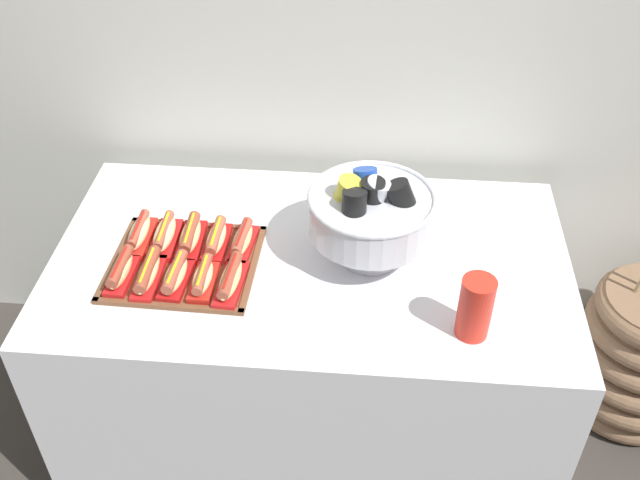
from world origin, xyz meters
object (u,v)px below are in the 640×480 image
(floor_vase, at_px, (639,353))
(hot_dog_4, at_px, (230,279))
(hot_dog_9, at_px, (242,240))
(punch_bowl, at_px, (371,212))
(hot_dog_3, at_px, (203,278))
(hot_dog_1, at_px, (148,273))
(hot_dog_6, at_px, (165,235))
(cup_stack, at_px, (475,308))
(hot_dog_0, at_px, (121,271))
(hot_dog_7, at_px, (190,237))
(hot_dog_2, at_px, (175,276))
(hot_dog_5, at_px, (139,233))
(hot_dog_8, at_px, (216,239))
(serving_tray, at_px, (184,264))
(buffet_table, at_px, (311,345))

(floor_vase, xyz_separation_m, hot_dog_4, (-1.31, -0.36, 0.57))
(hot_dog_9, xyz_separation_m, punch_bowl, (0.36, 0.00, 0.12))
(punch_bowl, bearing_deg, hot_dog_3, -159.11)
(hot_dog_4, bearing_deg, hot_dog_1, 178.64)
(hot_dog_6, distance_m, cup_stack, 0.90)
(hot_dog_0, height_order, hot_dog_7, hot_dog_0)
(hot_dog_2, height_order, hot_dog_5, same)
(hot_dog_2, height_order, hot_dog_7, hot_dog_7)
(hot_dog_2, distance_m, hot_dog_7, 0.17)
(hot_dog_1, relative_size, hot_dog_8, 1.07)
(hot_dog_7, bearing_deg, hot_dog_2, -91.36)
(hot_dog_2, bearing_deg, hot_dog_0, 178.64)
(hot_dog_1, bearing_deg, hot_dog_8, 46.37)
(hot_dog_1, distance_m, punch_bowl, 0.62)
(cup_stack, bearing_deg, hot_dog_4, 170.47)
(serving_tray, bearing_deg, punch_bowl, 9.23)
(hot_dog_2, bearing_deg, hot_dog_9, 46.37)
(hot_dog_4, distance_m, hot_dog_9, 0.17)
(serving_tray, height_order, hot_dog_0, hot_dog_0)
(hot_dog_3, relative_size, hot_dog_7, 0.85)
(hot_dog_4, distance_m, hot_dog_6, 0.28)
(buffet_table, distance_m, hot_dog_0, 0.66)
(hot_dog_1, height_order, hot_dog_6, same)
(hot_dog_2, relative_size, hot_dog_5, 0.94)
(serving_tray, xyz_separation_m, hot_dog_8, (0.08, 0.08, 0.03))
(hot_dog_7, bearing_deg, hot_dog_6, 178.64)
(hot_dog_0, relative_size, hot_dog_2, 0.97)
(floor_vase, bearing_deg, hot_dog_9, -171.52)
(hot_dog_1, height_order, hot_dog_3, hot_dog_1)
(floor_vase, distance_m, hot_dog_6, 1.64)
(buffet_table, relative_size, hot_dog_9, 8.52)
(hot_dog_7, height_order, punch_bowl, punch_bowl)
(hot_dog_3, height_order, punch_bowl, punch_bowl)
(floor_vase, xyz_separation_m, hot_dog_0, (-1.61, -0.35, 0.57))
(hot_dog_0, xyz_separation_m, cup_stack, (0.93, -0.11, 0.05))
(punch_bowl, bearing_deg, hot_dog_8, -179.67)
(hot_dog_0, xyz_separation_m, hot_dog_6, (0.08, 0.16, -0.00))
(hot_dog_3, height_order, hot_dog_9, hot_dog_9)
(buffet_table, height_order, hot_dog_1, hot_dog_1)
(hot_dog_7, bearing_deg, hot_dog_9, -1.36)
(hot_dog_9, bearing_deg, cup_stack, -23.38)
(floor_vase, xyz_separation_m, hot_dog_2, (-1.46, -0.36, 0.57))
(serving_tray, height_order, hot_dog_5, hot_dog_5)
(hot_dog_6, bearing_deg, floor_vase, 7.05)
(buffet_table, relative_size, hot_dog_1, 8.13)
(hot_dog_7, bearing_deg, serving_tray, -91.36)
(hot_dog_3, height_order, cup_stack, cup_stack)
(serving_tray, bearing_deg, floor_vase, 10.63)
(hot_dog_4, bearing_deg, hot_dog_6, 142.39)
(hot_dog_1, relative_size, hot_dog_6, 1.00)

